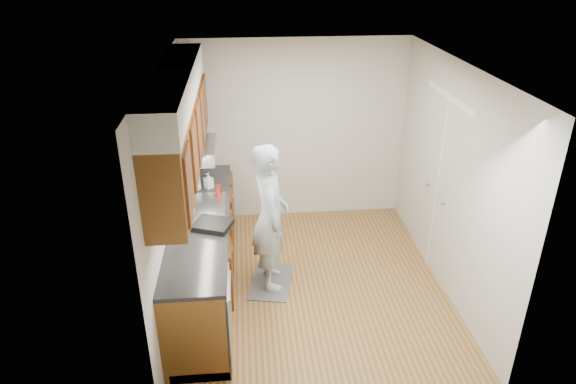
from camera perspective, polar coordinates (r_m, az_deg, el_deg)
The scene contains 14 objects.
floor at distance 6.05m, azimuth 2.54°, elevation -10.08°, with size 3.50×3.50×0.00m, color olive.
ceiling at distance 5.02m, azimuth 3.10°, elevation 13.76°, with size 3.50×3.50×0.00m, color white.
wall_left at distance 5.42m, azimuth -13.11°, elevation 0.08°, with size 0.02×3.50×2.50m, color #B5B4AA.
wall_right at distance 5.81m, azimuth 17.62°, elevation 1.25°, with size 0.02×3.50×2.50m, color #B5B4AA.
wall_back at distance 7.03m, azimuth 0.84°, elevation 6.73°, with size 3.00×0.02×2.50m, color #B5B4AA.
counter at distance 5.75m, azimuth -9.38°, elevation -6.66°, with size 0.64×2.80×1.30m.
upper_cabinets at distance 5.19m, azimuth -11.96°, elevation 7.35°, with size 0.47×2.80×1.21m.
closet_door at distance 6.14m, azimuth 16.24°, elevation 0.50°, with size 0.02×1.22×2.05m, color silver.
floor_mat at distance 6.06m, azimuth -1.88°, elevation -9.90°, with size 0.44×0.75×0.01m, color #5F5F61.
person at distance 5.55m, azimuth -2.02°, elevation -1.77°, with size 0.68×0.45×1.92m, color #99ADBA.
soap_bottle_a at distance 6.09m, azimuth -10.11°, elevation 1.31°, with size 0.09×0.09×0.24m, color silver.
soap_bottle_b at distance 6.12m, azimuth -8.82°, elevation 1.28°, with size 0.09×0.09×0.19m, color silver.
soda_can at distance 5.93m, azimuth -7.72°, elevation 0.16°, with size 0.07×0.07×0.12m, color #A8241C.
dish_rack at distance 5.29m, azimuth -8.37°, elevation -3.63°, with size 0.36×0.31×0.06m, color black.
Camera 1 is at (-0.71, -4.86, 3.54)m, focal length 32.00 mm.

